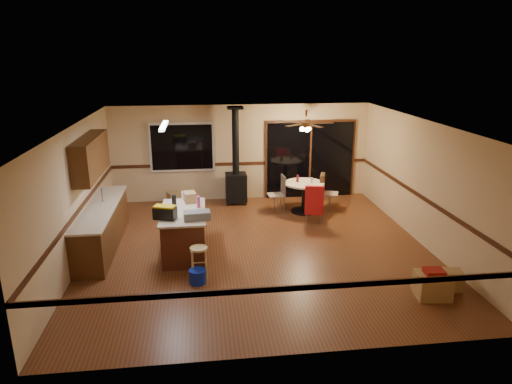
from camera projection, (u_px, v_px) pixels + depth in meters
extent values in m
plane|color=brown|center=(258.00, 249.00, 9.49)|extent=(7.00, 7.00, 0.00)
plane|color=silver|center=(258.00, 124.00, 8.73)|extent=(7.00, 7.00, 0.00)
plane|color=tan|center=(242.00, 153.00, 12.43)|extent=(7.00, 0.00, 7.00)
plane|color=tan|center=(292.00, 268.00, 5.79)|extent=(7.00, 0.00, 7.00)
plane|color=tan|center=(76.00, 196.00, 8.70)|extent=(0.00, 7.00, 7.00)
plane|color=tan|center=(424.00, 183.00, 9.52)|extent=(0.00, 7.00, 7.00)
cube|color=black|center=(182.00, 147.00, 12.14)|extent=(1.72, 0.10, 1.32)
cube|color=black|center=(310.00, 160.00, 12.68)|extent=(2.52, 0.10, 2.10)
cube|color=#512E14|center=(102.00, 228.00, 9.47)|extent=(0.60, 3.00, 0.86)
cube|color=beige|center=(100.00, 207.00, 9.33)|extent=(0.64, 3.04, 0.04)
cube|color=#512E14|center=(91.00, 157.00, 9.21)|extent=(0.35, 2.00, 0.80)
cube|color=#502213|center=(184.00, 233.00, 9.19)|extent=(0.80, 1.60, 0.86)
cube|color=beige|center=(183.00, 212.00, 9.06)|extent=(0.88, 1.68, 0.04)
cube|color=black|center=(236.00, 187.00, 12.23)|extent=(0.55, 0.50, 0.75)
cylinder|color=black|center=(236.00, 141.00, 11.86)|extent=(0.18, 0.18, 1.77)
cylinder|color=brown|center=(306.00, 124.00, 11.04)|extent=(0.24, 0.24, 0.10)
cylinder|color=brown|center=(306.00, 113.00, 10.96)|extent=(0.05, 0.05, 0.16)
sphere|color=#FFD88C|center=(306.00, 129.00, 11.07)|extent=(0.16, 0.16, 0.16)
cube|color=white|center=(164.00, 126.00, 8.81)|extent=(0.10, 1.20, 0.04)
cube|color=slate|center=(197.00, 215.00, 8.59)|extent=(0.51, 0.31, 0.15)
cube|color=black|center=(165.00, 213.00, 8.60)|extent=(0.46, 0.34, 0.23)
cube|color=gold|center=(165.00, 207.00, 8.56)|extent=(0.44, 0.32, 0.03)
cube|color=#A17A47|center=(190.00, 197.00, 9.58)|extent=(0.28, 0.35, 0.21)
cylinder|color=black|center=(174.00, 202.00, 9.08)|extent=(0.11, 0.11, 0.31)
cylinder|color=#D84C8C|center=(198.00, 202.00, 9.23)|extent=(0.08, 0.08, 0.24)
cylinder|color=white|center=(183.00, 196.00, 9.70)|extent=(0.07, 0.07, 0.20)
cylinder|color=tan|center=(199.00, 262.00, 8.23)|extent=(0.35, 0.35, 0.58)
cylinder|color=#0C25B5|center=(198.00, 276.00, 8.07)|extent=(0.38, 0.38, 0.25)
cylinder|color=black|center=(303.00, 211.00, 11.69)|extent=(0.63, 0.63, 0.04)
cylinder|color=black|center=(304.00, 197.00, 11.58)|extent=(0.10, 0.10, 0.70)
cylinder|color=beige|center=(304.00, 183.00, 11.47)|extent=(1.01, 1.01, 0.04)
cylinder|color=#590C14|center=(298.00, 178.00, 11.52)|extent=(0.08, 0.08, 0.17)
cylinder|color=beige|center=(312.00, 180.00, 11.42)|extent=(0.06, 0.06, 0.14)
cube|color=tan|center=(276.00, 195.00, 11.58)|extent=(0.43, 0.43, 0.03)
cube|color=slate|center=(283.00, 185.00, 11.54)|extent=(0.06, 0.40, 0.50)
cube|color=tan|center=(314.00, 204.00, 10.91)|extent=(0.49, 0.49, 0.03)
cube|color=slate|center=(315.00, 196.00, 10.66)|extent=(0.39, 0.13, 0.50)
cube|color=#B61514|center=(314.00, 200.00, 10.67)|extent=(0.45, 0.21, 0.70)
cube|color=tan|center=(330.00, 194.00, 11.69)|extent=(0.51, 0.51, 0.03)
cube|color=slate|center=(323.00, 184.00, 11.66)|extent=(0.16, 0.39, 0.50)
cube|color=#3C2616|center=(322.00, 187.00, 11.69)|extent=(0.24, 0.45, 0.70)
cube|color=#A17A47|center=(177.00, 199.00, 12.17)|extent=(0.56, 0.51, 0.36)
cube|color=#A17A47|center=(433.00, 285.00, 7.59)|extent=(0.59, 0.51, 0.41)
cube|color=#A17A47|center=(450.00, 280.00, 7.87)|extent=(0.45, 0.40, 0.32)
cube|color=maroon|center=(434.00, 272.00, 7.52)|extent=(0.34, 0.30, 0.08)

